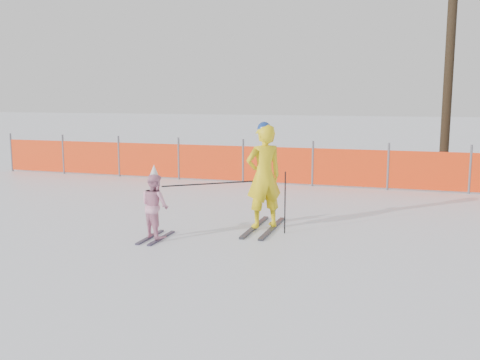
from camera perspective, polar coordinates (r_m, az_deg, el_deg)
name	(u,v)px	position (r m, az deg, el deg)	size (l,w,h in m)	color
ground	(231,242)	(9.13, -0.94, -6.68)	(120.00, 120.00, 0.00)	white
adult	(264,176)	(9.86, 2.56, 0.41)	(0.83, 1.71, 2.00)	black
child	(155,205)	(9.36, -9.07, -2.66)	(0.68, 0.97, 1.30)	black
ski_poles	(240,191)	(9.55, -0.02, -1.19)	(1.99, 1.10, 1.13)	black
safety_fence	(235,163)	(15.34, -0.53, 1.82)	(15.69, 0.06, 1.25)	#595960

